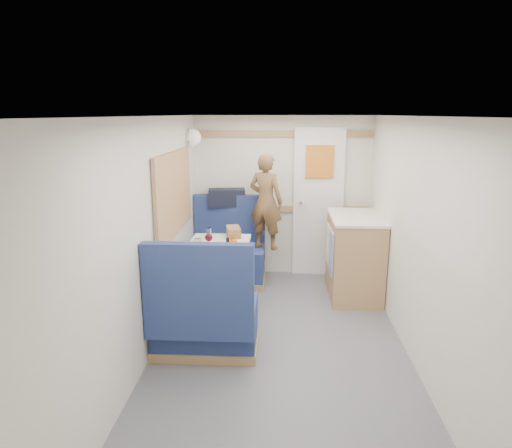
# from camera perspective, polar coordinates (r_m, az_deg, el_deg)

# --- Properties ---
(floor) EXTENTS (4.50, 4.50, 0.00)m
(floor) POSITION_cam_1_polar(r_m,az_deg,el_deg) (3.97, 3.02, -17.00)
(floor) COLOR #515156
(floor) RESTS_ON ground
(ceiling) EXTENTS (4.50, 4.50, 0.00)m
(ceiling) POSITION_cam_1_polar(r_m,az_deg,el_deg) (3.41, 3.45, 13.29)
(ceiling) COLOR silver
(ceiling) RESTS_ON wall_back
(wall_back) EXTENTS (2.20, 0.02, 2.00)m
(wall_back) POSITION_cam_1_polar(r_m,az_deg,el_deg) (5.75, 3.29, 3.41)
(wall_back) COLOR silver
(wall_back) RESTS_ON floor
(wall_left) EXTENTS (0.02, 4.50, 2.00)m
(wall_left) POSITION_cam_1_polar(r_m,az_deg,el_deg) (3.73, -13.97, -2.65)
(wall_left) COLOR silver
(wall_left) RESTS_ON floor
(wall_right) EXTENTS (0.02, 4.50, 2.00)m
(wall_right) POSITION_cam_1_polar(r_m,az_deg,el_deg) (3.73, 20.40, -3.11)
(wall_right) COLOR silver
(wall_right) RESTS_ON floor
(oak_trim_low) EXTENTS (2.15, 0.02, 0.08)m
(oak_trim_low) POSITION_cam_1_polar(r_m,az_deg,el_deg) (5.76, 3.27, 1.91)
(oak_trim_low) COLOR #9E6F47
(oak_trim_low) RESTS_ON wall_back
(oak_trim_high) EXTENTS (2.15, 0.02, 0.08)m
(oak_trim_high) POSITION_cam_1_polar(r_m,az_deg,el_deg) (5.65, 3.40, 11.19)
(oak_trim_high) COLOR #9E6F47
(oak_trim_high) RESTS_ON wall_back
(side_window) EXTENTS (0.04, 1.30, 0.72)m
(side_window) POSITION_cam_1_polar(r_m,az_deg,el_deg) (4.61, -10.29, 3.81)
(side_window) COLOR #B1B89C
(side_window) RESTS_ON wall_left
(rear_door) EXTENTS (0.62, 0.12, 1.86)m
(rear_door) POSITION_cam_1_polar(r_m,az_deg,el_deg) (5.74, 7.78, 3.01)
(rear_door) COLOR white
(rear_door) RESTS_ON wall_back
(dinette_table) EXTENTS (0.62, 0.92, 0.72)m
(dinette_table) POSITION_cam_1_polar(r_m,az_deg,el_deg) (4.69, -4.80, -4.46)
(dinette_table) COLOR white
(dinette_table) RESTS_ON floor
(bench_far) EXTENTS (0.90, 0.59, 1.05)m
(bench_far) POSITION_cam_1_polar(r_m,az_deg,el_deg) (5.59, -3.51, -4.30)
(bench_far) COLOR navy
(bench_far) RESTS_ON floor
(bench_near) EXTENTS (0.90, 0.59, 1.05)m
(bench_near) POSITION_cam_1_polar(r_m,az_deg,el_deg) (4.00, -6.49, -11.94)
(bench_near) COLOR navy
(bench_near) RESTS_ON floor
(ledge) EXTENTS (0.90, 0.14, 0.04)m
(ledge) POSITION_cam_1_polar(r_m,az_deg,el_deg) (5.69, -3.30, 2.06)
(ledge) COLOR #9E6F47
(ledge) RESTS_ON bench_far
(dome_light) EXTENTS (0.20, 0.20, 0.20)m
(dome_light) POSITION_cam_1_polar(r_m,az_deg,el_deg) (5.37, -7.97, 10.64)
(dome_light) COLOR white
(dome_light) RESTS_ON wall_left
(galley_counter) EXTENTS (0.57, 0.92, 0.92)m
(galley_counter) POSITION_cam_1_polar(r_m,az_deg,el_deg) (5.26, 12.15, -3.84)
(galley_counter) COLOR #9E6F47
(galley_counter) RESTS_ON floor
(person) EXTENTS (0.49, 0.41, 1.13)m
(person) POSITION_cam_1_polar(r_m,az_deg,el_deg) (5.34, 1.23, 2.83)
(person) COLOR brown
(person) RESTS_ON bench_far
(duffel_bag) EXTENTS (0.47, 0.27, 0.21)m
(duffel_bag) POSITION_cam_1_polar(r_m,az_deg,el_deg) (5.67, -3.69, 3.32)
(duffel_bag) COLOR black
(duffel_bag) RESTS_ON ledge
(tray) EXTENTS (0.36, 0.42, 0.02)m
(tray) POSITION_cam_1_polar(r_m,az_deg,el_deg) (4.47, -3.78, -3.15)
(tray) COLOR white
(tray) RESTS_ON dinette_table
(orange_fruit) EXTENTS (0.08, 0.08, 0.08)m
(orange_fruit) POSITION_cam_1_polar(r_m,az_deg,el_deg) (4.50, -2.83, -2.40)
(orange_fruit) COLOR orange
(orange_fruit) RESTS_ON tray
(cheese_block) EXTENTS (0.10, 0.07, 0.03)m
(cheese_block) POSITION_cam_1_polar(r_m,az_deg,el_deg) (4.35, -4.78, -3.31)
(cheese_block) COLOR #EFD88A
(cheese_block) RESTS_ON tray
(wine_glass) EXTENTS (0.08, 0.08, 0.17)m
(wine_glass) POSITION_cam_1_polar(r_m,az_deg,el_deg) (4.44, -5.92, -1.79)
(wine_glass) COLOR white
(wine_glass) RESTS_ON dinette_table
(tumbler_left) EXTENTS (0.07, 0.07, 0.11)m
(tumbler_left) POSITION_cam_1_polar(r_m,az_deg,el_deg) (4.49, -7.26, -2.54)
(tumbler_left) COLOR silver
(tumbler_left) RESTS_ON dinette_table
(tumbler_mid) EXTENTS (0.06, 0.06, 0.10)m
(tumbler_mid) POSITION_cam_1_polar(r_m,az_deg,el_deg) (4.95, -5.93, -1.06)
(tumbler_mid) COLOR white
(tumbler_mid) RESTS_ON dinette_table
(beer_glass) EXTENTS (0.06, 0.06, 0.09)m
(beer_glass) POSITION_cam_1_polar(r_m,az_deg,el_deg) (4.66, -2.90, -2.00)
(beer_glass) COLOR #944B15
(beer_glass) RESTS_ON dinette_table
(pepper_grinder) EXTENTS (0.04, 0.04, 0.09)m
(pepper_grinder) POSITION_cam_1_polar(r_m,az_deg,el_deg) (4.57, -3.57, -2.29)
(pepper_grinder) COLOR black
(pepper_grinder) RESTS_ON dinette_table
(salt_grinder) EXTENTS (0.03, 0.03, 0.08)m
(salt_grinder) POSITION_cam_1_polar(r_m,az_deg,el_deg) (4.62, -5.89, -2.23)
(salt_grinder) COLOR white
(salt_grinder) RESTS_ON dinette_table
(bread_loaf) EXTENTS (0.19, 0.27, 0.10)m
(bread_loaf) POSITION_cam_1_polar(r_m,az_deg,el_deg) (4.95, -2.84, -0.97)
(bread_loaf) COLOR brown
(bread_loaf) RESTS_ON dinette_table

